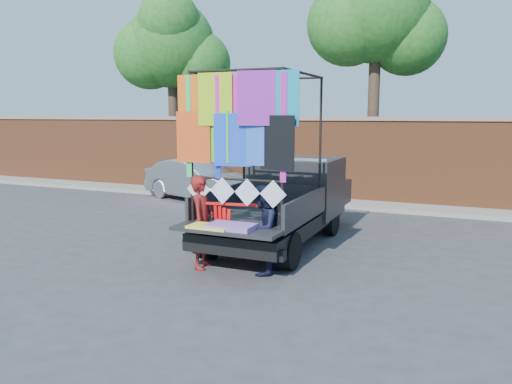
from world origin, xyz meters
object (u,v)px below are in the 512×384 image
at_px(pickup_truck, 289,199).
at_px(man, 263,229).
at_px(woman, 202,222).
at_px(sedan, 199,180).

xyz_separation_m(pickup_truck, man, (0.47, -2.52, -0.09)).
height_order(pickup_truck, man, pickup_truck).
bearing_deg(woman, sedan, 21.59).
distance_m(woman, man, 1.12).
bearing_deg(sedan, pickup_truck, -109.76).
relative_size(sedan, man, 2.58).
bearing_deg(man, pickup_truck, -167.09).
bearing_deg(sedan, man, -122.39).
height_order(woman, man, woman).
relative_size(pickup_truck, woman, 3.29).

